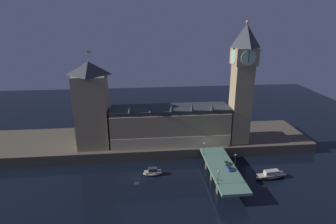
# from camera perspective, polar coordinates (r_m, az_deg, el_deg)

# --- Properties ---
(ground_plane) EXTENTS (400.00, 400.00, 0.00)m
(ground_plane) POSITION_cam_1_polar(r_m,az_deg,el_deg) (151.02, -6.42, -13.36)
(ground_plane) COLOR black
(embankment) EXTENTS (220.00, 42.00, 6.36)m
(embankment) POSITION_cam_1_polar(r_m,az_deg,el_deg) (183.90, -6.40, -6.06)
(embankment) COLOR #4C4438
(embankment) RESTS_ON ground_plane
(parliament_hall) EXTENTS (70.62, 19.10, 27.14)m
(parliament_hall) POSITION_cam_1_polar(r_m,az_deg,el_deg) (170.66, 0.40, -2.68)
(parliament_hall) COLOR tan
(parliament_hall) RESTS_ON embankment
(clock_tower) EXTENTS (13.20, 13.31, 71.94)m
(clock_tower) POSITION_cam_1_polar(r_m,az_deg,el_deg) (169.64, 14.83, 5.99)
(clock_tower) COLOR tan
(clock_tower) RESTS_ON embankment
(victoria_tower) EXTENTS (18.28, 18.28, 56.46)m
(victoria_tower) POSITION_cam_1_polar(r_m,az_deg,el_deg) (168.09, -15.22, 1.39)
(victoria_tower) COLOR tan
(victoria_tower) RESTS_ON embankment
(bridge) EXTENTS (13.67, 46.00, 7.18)m
(bridge) POSITION_cam_1_polar(r_m,az_deg,el_deg) (149.71, 10.96, -11.71)
(bridge) COLOR slate
(bridge) RESTS_ON ground_plane
(car_southbound_lead) EXTENTS (2.12, 4.73, 1.34)m
(car_southbound_lead) POSITION_cam_1_polar(r_m,az_deg,el_deg) (146.87, 12.48, -11.18)
(car_southbound_lead) COLOR navy
(car_southbound_lead) RESTS_ON bridge
(car_southbound_trail) EXTENTS (2.09, 3.87, 1.42)m
(car_southbound_trail) POSITION_cam_1_polar(r_m,az_deg,el_deg) (151.46, 11.83, -10.14)
(car_southbound_trail) COLOR #235633
(car_southbound_trail) RESTS_ON bridge
(pedestrian_near_rail) EXTENTS (0.38, 0.38, 1.64)m
(pedestrian_near_rail) POSITION_cam_1_polar(r_m,az_deg,el_deg) (136.91, 9.97, -13.27)
(pedestrian_near_rail) COLOR black
(pedestrian_near_rail) RESTS_ON bridge
(pedestrian_mid_walk) EXTENTS (0.38, 0.38, 1.82)m
(pedestrian_mid_walk) POSITION_cam_1_polar(r_m,az_deg,el_deg) (147.41, 13.66, -11.00)
(pedestrian_mid_walk) COLOR black
(pedestrian_mid_walk) RESTS_ON bridge
(street_lamp_near) EXTENTS (1.34, 0.60, 7.27)m
(street_lamp_near) POSITION_cam_1_polar(r_m,az_deg,el_deg) (132.51, 10.23, -12.59)
(street_lamp_near) COLOR #2D3333
(street_lamp_near) RESTS_ON bridge
(street_lamp_mid) EXTENTS (1.34, 0.60, 7.22)m
(street_lamp_mid) POSITION_cam_1_polar(r_m,az_deg,el_deg) (148.36, 13.53, -9.23)
(street_lamp_mid) COLOR #2D3333
(street_lamp_mid) RESTS_ON bridge
(street_lamp_far) EXTENTS (1.34, 0.60, 7.34)m
(street_lamp_far) POSITION_cam_1_polar(r_m,az_deg,el_deg) (157.48, 7.35, -7.09)
(street_lamp_far) COLOR #2D3333
(street_lamp_far) RESTS_ON bridge
(boat_upstream) EXTENTS (10.31, 4.52, 4.14)m
(boat_upstream) POSITION_cam_1_polar(r_m,az_deg,el_deg) (153.05, -3.12, -12.13)
(boat_upstream) COLOR #B2A893
(boat_upstream) RESTS_ON ground_plane
(boat_downstream) EXTENTS (17.30, 6.60, 4.53)m
(boat_downstream) POSITION_cam_1_polar(r_m,az_deg,el_deg) (159.38, 20.22, -11.97)
(boat_downstream) COLOR #28282D
(boat_downstream) RESTS_ON ground_plane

